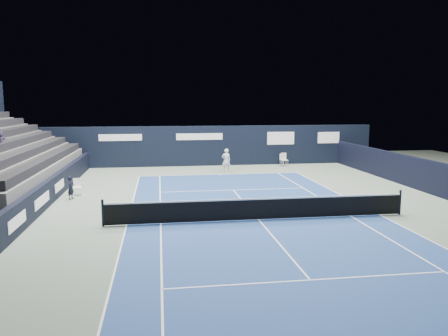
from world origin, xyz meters
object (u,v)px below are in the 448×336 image
object	(u,v)px
tennis_player	(226,161)
folding_chair_back_a	(283,159)
folding_chair_back_b	(284,159)
tennis_net	(259,208)
line_judge_chair	(77,186)

from	to	relation	value
tennis_player	folding_chair_back_a	bearing A→B (deg)	29.61
folding_chair_back_b	tennis_net	bearing A→B (deg)	-118.07
folding_chair_back_a	tennis_net	world-z (taller)	tennis_net
line_judge_chair	folding_chair_back_a	bearing A→B (deg)	25.00
tennis_net	tennis_player	distance (m)	12.82
folding_chair_back_b	tennis_net	xyz separation A→B (m)	(-5.51, -15.16, -0.08)
line_judge_chair	tennis_player	world-z (taller)	tennis_player
folding_chair_back_a	folding_chair_back_b	distance (m)	0.46
line_judge_chair	tennis_net	bearing A→B (deg)	-45.19
folding_chair_back_b	tennis_player	distance (m)	5.48
folding_chair_back_a	tennis_net	xyz separation A→B (m)	(-5.52, -15.62, -0.01)
folding_chair_back_b	tennis_net	size ratio (longest dim) A/B	0.08
line_judge_chair	tennis_net	world-z (taller)	tennis_net
tennis_net	folding_chair_back_a	bearing A→B (deg)	70.54
folding_chair_back_a	line_judge_chair	world-z (taller)	folding_chair_back_a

